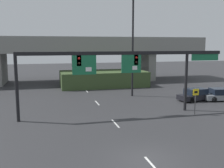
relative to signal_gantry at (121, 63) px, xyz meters
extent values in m
plane|color=#2D2D30|center=(-1.24, -9.76, -4.91)|extent=(160.00, 160.00, 0.00)
cube|color=silver|center=(-1.24, -10.64, -4.91)|extent=(0.14, 2.40, 0.01)
cube|color=silver|center=(-1.24, -2.60, -4.91)|extent=(0.14, 2.40, 0.01)
cube|color=silver|center=(-1.24, 5.45, -4.91)|extent=(0.14, 2.40, 0.01)
cube|color=silver|center=(-1.24, 13.50, -4.91)|extent=(0.14, 2.40, 0.01)
cube|color=silver|center=(-1.24, 21.55, -4.91)|extent=(0.14, 2.40, 0.01)
cylinder|color=black|center=(-9.20, 0.02, -1.93)|extent=(0.28, 0.28, 5.96)
cylinder|color=black|center=(6.72, 0.02, -1.93)|extent=(0.28, 0.28, 5.96)
cube|color=black|center=(0.55, 0.02, 0.88)|extent=(19.49, 0.32, 0.32)
cube|color=black|center=(-3.89, 0.02, 0.25)|extent=(0.40, 0.28, 0.95)
sphere|color=red|center=(-3.89, -0.15, 0.46)|extent=(0.22, 0.22, 0.22)
sphere|color=black|center=(-3.89, -0.15, 0.04)|extent=(0.22, 0.22, 0.22)
cube|color=black|center=(1.41, 0.02, 0.25)|extent=(0.40, 0.28, 0.95)
sphere|color=red|center=(1.41, -0.15, 0.46)|extent=(0.22, 0.22, 0.22)
sphere|color=black|center=(1.41, -0.15, 0.04)|extent=(0.22, 0.22, 0.22)
cube|color=#196B42|center=(-3.43, -0.08, -0.14)|extent=(2.14, 0.08, 1.72)
cube|color=white|center=(-3.05, -0.13, -0.53)|extent=(0.53, 0.03, 0.38)
cube|color=#196B42|center=(0.95, -0.08, -0.11)|extent=(1.89, 0.08, 1.68)
cube|color=white|center=(1.28, -0.13, -0.49)|extent=(0.47, 0.03, 0.37)
cube|color=#196B42|center=(8.69, -0.04, 0.40)|extent=(2.98, 0.07, 0.64)
cylinder|color=#4C4C4C|center=(6.75, -1.75, -3.65)|extent=(0.08, 0.08, 2.53)
cube|color=yellow|center=(6.75, -1.79, -2.74)|extent=(0.60, 0.03, 0.60)
cube|color=black|center=(6.75, -1.81, -2.74)|extent=(0.33, 0.01, 0.21)
cylinder|color=black|center=(3.94, 8.44, 1.15)|extent=(0.24, 0.24, 12.12)
cube|color=gray|center=(-1.24, 23.92, 1.15)|extent=(45.78, 8.82, 1.80)
cube|color=gray|center=(-1.24, 19.71, 2.49)|extent=(45.78, 0.40, 0.90)
cube|color=gray|center=(-14.21, 23.92, -2.33)|extent=(1.40, 7.06, 5.16)
cube|color=gray|center=(-1.24, 23.92, -2.33)|extent=(1.40, 7.06, 5.16)
cube|color=gray|center=(11.73, 23.92, -2.33)|extent=(1.40, 7.06, 5.16)
cube|color=#384C28|center=(2.08, 17.38, -3.73)|extent=(13.45, 6.57, 2.37)
cube|color=black|center=(10.54, 3.96, -4.46)|extent=(4.89, 2.50, 0.59)
cube|color=black|center=(10.35, 3.93, -3.82)|extent=(2.65, 1.96, 0.69)
cylinder|color=black|center=(11.83, 4.96, -4.59)|extent=(0.67, 0.32, 0.64)
cylinder|color=black|center=(12.09, 3.44, -4.59)|extent=(0.67, 0.32, 0.64)
cylinder|color=black|center=(8.98, 4.48, -4.59)|extent=(0.67, 0.32, 0.64)
cylinder|color=black|center=(9.24, 2.96, -4.59)|extent=(0.67, 0.32, 0.64)
cube|color=gray|center=(13.37, 3.21, -4.46)|extent=(4.60, 2.47, 0.60)
cube|color=black|center=(13.20, 3.24, -3.81)|extent=(2.50, 1.98, 0.70)
cylinder|color=black|center=(12.14, 4.22, -4.59)|extent=(0.67, 0.31, 0.64)
cylinder|color=black|center=(11.91, 2.60, -4.59)|extent=(0.67, 0.31, 0.64)
camera|label=1|loc=(-6.71, -23.16, 1.66)|focal=42.00mm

